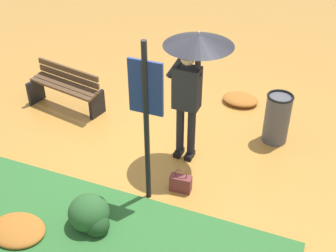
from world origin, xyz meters
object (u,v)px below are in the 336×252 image
(park_bench, at_px, (66,88))
(trash_bin, at_px, (277,118))
(handbag, at_px, (181,183))
(info_sign_post, at_px, (146,106))
(person_with_umbrella, at_px, (193,65))

(park_bench, xyz_separation_m, trash_bin, (3.67, 0.38, 0.02))
(handbag, bearing_deg, park_bench, 153.69)
(handbag, distance_m, park_bench, 3.01)
(info_sign_post, xyz_separation_m, handbag, (0.36, 0.27, -1.32))
(park_bench, bearing_deg, handbag, -26.31)
(person_with_umbrella, xyz_separation_m, info_sign_post, (-0.22, -1.08, -0.11))
(park_bench, relative_size, trash_bin, 1.69)
(person_with_umbrella, distance_m, info_sign_post, 1.10)
(person_with_umbrella, relative_size, info_sign_post, 0.89)
(info_sign_post, distance_m, handbag, 1.39)
(handbag, bearing_deg, info_sign_post, -143.36)
(handbag, xyz_separation_m, trash_bin, (0.98, 1.71, 0.29))
(person_with_umbrella, distance_m, park_bench, 2.84)
(info_sign_post, height_order, handbag, info_sign_post)
(person_with_umbrella, bearing_deg, park_bench, 168.40)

